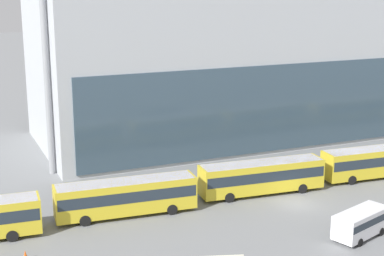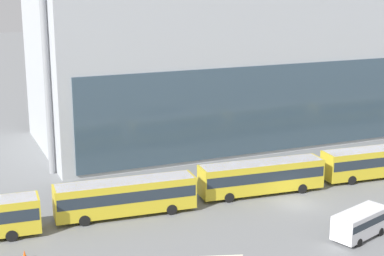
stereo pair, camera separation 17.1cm
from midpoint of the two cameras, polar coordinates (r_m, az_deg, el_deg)
The scene contains 10 objects.
ground_plane at distance 58.51m, azimuth 10.02°, elevation -7.23°, with size 440.00×440.00×0.00m, color slate.
airliner_at_gate_far at distance 93.08m, azimuth -3.35°, elevation 3.96°, with size 35.21×33.10×14.87m.
shuttle_bus_2 at distance 54.51m, azimuth -6.50°, elevation -6.50°, with size 13.12×3.60×3.34m.
shuttle_bus_3 at distance 59.97m, azimuth 6.71°, elevation -4.58°, with size 13.12×3.66×3.34m.
shuttle_bus_4 at distance 67.65m, azimuth 17.50°, elevation -3.00°, with size 13.12×3.59×3.34m.
service_van_foreground at distance 51.90m, azimuth 15.97°, elevation -8.74°, with size 5.95×3.74×2.34m.
floodlight_mast at distance 65.24m, azimuth -14.26°, elevation 9.79°, with size 2.63×2.63×26.95m.
lane_stripe_0 at distance 71.98m, azimuth 13.85°, elevation -3.37°, with size 6.42×0.25×0.01m, color silver.
lane_stripe_2 at distance 62.44m, azimuth 2.41°, elevation -5.64°, with size 6.80×0.25×0.01m, color silver.
traffic_cone_2 at distance 48.37m, azimuth -15.96°, elevation -11.75°, with size 0.49×0.49×0.79m.
Camera 1 is at (-30.81, -45.14, 20.92)m, focal length 55.00 mm.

